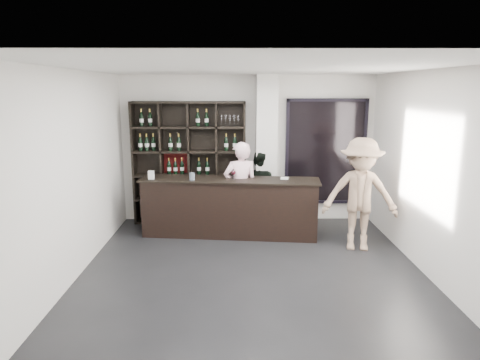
{
  "coord_description": "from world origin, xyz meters",
  "views": [
    {
      "loc": [
        -0.24,
        -5.72,
        2.64
      ],
      "look_at": [
        -0.17,
        1.1,
        1.17
      ],
      "focal_mm": 32.0,
      "sensor_mm": 36.0,
      "label": 1
    }
  ],
  "objects_px": {
    "taster_black": "(259,188)",
    "customer": "(360,195)",
    "taster_pink": "(241,188)",
    "wine_shelf": "(189,163)",
    "tasting_counter": "(230,207)"
  },
  "relations": [
    {
      "from": "tasting_counter",
      "to": "customer",
      "type": "bearing_deg",
      "value": -12.07
    },
    {
      "from": "wine_shelf",
      "to": "tasting_counter",
      "type": "distance_m",
      "value": 1.32
    },
    {
      "from": "tasting_counter",
      "to": "customer",
      "type": "relative_size",
      "value": 1.71
    },
    {
      "from": "wine_shelf",
      "to": "taster_black",
      "type": "distance_m",
      "value": 1.46
    },
    {
      "from": "wine_shelf",
      "to": "taster_pink",
      "type": "distance_m",
      "value": 1.28
    },
    {
      "from": "wine_shelf",
      "to": "tasting_counter",
      "type": "bearing_deg",
      "value": -45.53
    },
    {
      "from": "tasting_counter",
      "to": "taster_black",
      "type": "xyz_separation_m",
      "value": [
        0.57,
        0.65,
        0.21
      ]
    },
    {
      "from": "tasting_counter",
      "to": "taster_pink",
      "type": "relative_size",
      "value": 1.87
    },
    {
      "from": "wine_shelf",
      "to": "taster_black",
      "type": "xyz_separation_m",
      "value": [
        1.37,
        -0.17,
        -0.46
      ]
    },
    {
      "from": "tasting_counter",
      "to": "customer",
      "type": "xyz_separation_m",
      "value": [
        2.15,
        -0.7,
        0.41
      ]
    },
    {
      "from": "taster_pink",
      "to": "taster_black",
      "type": "height_order",
      "value": "taster_pink"
    },
    {
      "from": "taster_pink",
      "to": "wine_shelf",
      "type": "bearing_deg",
      "value": -46.4
    },
    {
      "from": "taster_black",
      "to": "customer",
      "type": "height_order",
      "value": "customer"
    },
    {
      "from": "tasting_counter",
      "to": "taster_pink",
      "type": "height_order",
      "value": "taster_pink"
    },
    {
      "from": "wine_shelf",
      "to": "customer",
      "type": "distance_m",
      "value": 3.33
    }
  ]
}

